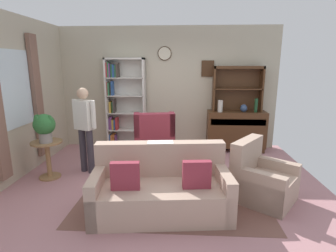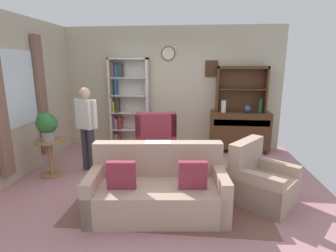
{
  "view_description": "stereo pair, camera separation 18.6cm",
  "coord_description": "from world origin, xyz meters",
  "px_view_note": "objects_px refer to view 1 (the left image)",
  "views": [
    {
      "loc": [
        0.34,
        -4.11,
        1.96
      ],
      "look_at": [
        0.1,
        0.2,
        0.95
      ],
      "focal_mm": 28.34,
      "sensor_mm": 36.0,
      "label": 1
    },
    {
      "loc": [
        0.53,
        -4.1,
        1.96
      ],
      "look_at": [
        0.1,
        0.2,
        0.95
      ],
      "focal_mm": 28.34,
      "sensor_mm": 36.0,
      "label": 2
    }
  ],
  "objects_px": {
    "sideboard_hutch": "(238,82)",
    "bottle_wine": "(256,105)",
    "wingback_chair": "(154,144)",
    "sideboard": "(236,129)",
    "bookshelf": "(123,104)",
    "armchair_floral": "(261,181)",
    "potted_plant_large": "(44,126)",
    "vase_round": "(244,108)",
    "coffee_table": "(178,161)",
    "couch_floral": "(161,190)",
    "vase_tall": "(220,106)",
    "plant_stand": "(48,155)",
    "person_reading": "(85,124)",
    "book_stack": "(183,155)"
  },
  "relations": [
    {
      "from": "couch_floral",
      "to": "person_reading",
      "type": "bearing_deg",
      "value": 139.03
    },
    {
      "from": "bookshelf",
      "to": "plant_stand",
      "type": "distance_m",
      "value": 2.14
    },
    {
      "from": "bookshelf",
      "to": "potted_plant_large",
      "type": "relative_size",
      "value": 4.29
    },
    {
      "from": "armchair_floral",
      "to": "potted_plant_large",
      "type": "xyz_separation_m",
      "value": [
        -3.49,
        0.52,
        0.66
      ]
    },
    {
      "from": "sideboard",
      "to": "bookshelf",
      "type": "bearing_deg",
      "value": 178.12
    },
    {
      "from": "vase_tall",
      "to": "armchair_floral",
      "type": "bearing_deg",
      "value": -81.34
    },
    {
      "from": "sideboard_hutch",
      "to": "person_reading",
      "type": "bearing_deg",
      "value": -152.71
    },
    {
      "from": "sideboard",
      "to": "bottle_wine",
      "type": "bearing_deg",
      "value": -12.89
    },
    {
      "from": "sideboard_hutch",
      "to": "bookshelf",
      "type": "bearing_deg",
      "value": -179.5
    },
    {
      "from": "sideboard",
      "to": "book_stack",
      "type": "relative_size",
      "value": 6.75
    },
    {
      "from": "potted_plant_large",
      "to": "person_reading",
      "type": "distance_m",
      "value": 0.67
    },
    {
      "from": "sideboard",
      "to": "sideboard_hutch",
      "type": "xyz_separation_m",
      "value": [
        0.0,
        0.11,
        1.05
      ]
    },
    {
      "from": "plant_stand",
      "to": "sideboard",
      "type": "bearing_deg",
      "value": 25.83
    },
    {
      "from": "bottle_wine",
      "to": "armchair_floral",
      "type": "height_order",
      "value": "bottle_wine"
    },
    {
      "from": "armchair_floral",
      "to": "coffee_table",
      "type": "height_order",
      "value": "armchair_floral"
    },
    {
      "from": "sideboard",
      "to": "wingback_chair",
      "type": "relative_size",
      "value": 1.24
    },
    {
      "from": "vase_round",
      "to": "potted_plant_large",
      "type": "height_order",
      "value": "potted_plant_large"
    },
    {
      "from": "potted_plant_large",
      "to": "plant_stand",
      "type": "bearing_deg",
      "value": 108.99
    },
    {
      "from": "vase_tall",
      "to": "potted_plant_large",
      "type": "bearing_deg",
      "value": -151.63
    },
    {
      "from": "sideboard",
      "to": "plant_stand",
      "type": "bearing_deg",
      "value": -154.17
    },
    {
      "from": "bottle_wine",
      "to": "vase_tall",
      "type": "bearing_deg",
      "value": 179.34
    },
    {
      "from": "armchair_floral",
      "to": "person_reading",
      "type": "height_order",
      "value": "person_reading"
    },
    {
      "from": "book_stack",
      "to": "armchair_floral",
      "type": "bearing_deg",
      "value": -27.19
    },
    {
      "from": "couch_floral",
      "to": "sideboard_hutch",
      "type": "bearing_deg",
      "value": 61.99
    },
    {
      "from": "couch_floral",
      "to": "armchair_floral",
      "type": "distance_m",
      "value": 1.5
    },
    {
      "from": "coffee_table",
      "to": "plant_stand",
      "type": "bearing_deg",
      "value": 179.81
    },
    {
      "from": "bookshelf",
      "to": "person_reading",
      "type": "bearing_deg",
      "value": -103.14
    },
    {
      "from": "sideboard_hutch",
      "to": "bottle_wine",
      "type": "relative_size",
      "value": 3.57
    },
    {
      "from": "bottle_wine",
      "to": "armchair_floral",
      "type": "distance_m",
      "value": 2.38
    },
    {
      "from": "sideboard_hutch",
      "to": "wingback_chair",
      "type": "distance_m",
      "value": 2.35
    },
    {
      "from": "vase_tall",
      "to": "wingback_chair",
      "type": "relative_size",
      "value": 0.25
    },
    {
      "from": "coffee_table",
      "to": "wingback_chair",
      "type": "bearing_deg",
      "value": 119.47
    },
    {
      "from": "wingback_chair",
      "to": "sideboard",
      "type": "bearing_deg",
      "value": 25.47
    },
    {
      "from": "bookshelf",
      "to": "couch_floral",
      "type": "relative_size",
      "value": 1.12
    },
    {
      "from": "vase_round",
      "to": "potted_plant_large",
      "type": "distance_m",
      "value": 4.05
    },
    {
      "from": "sideboard",
      "to": "armchair_floral",
      "type": "relative_size",
      "value": 1.21
    },
    {
      "from": "wingback_chair",
      "to": "coffee_table",
      "type": "bearing_deg",
      "value": -60.53
    },
    {
      "from": "bookshelf",
      "to": "sideboard",
      "type": "bearing_deg",
      "value": -1.88
    },
    {
      "from": "bottle_wine",
      "to": "armchair_floral",
      "type": "bearing_deg",
      "value": -101.33
    },
    {
      "from": "sideboard",
      "to": "plant_stand",
      "type": "height_order",
      "value": "sideboard"
    },
    {
      "from": "bottle_wine",
      "to": "coffee_table",
      "type": "height_order",
      "value": "bottle_wine"
    },
    {
      "from": "bottle_wine",
      "to": "plant_stand",
      "type": "xyz_separation_m",
      "value": [
        -3.95,
        -1.63,
        -0.66
      ]
    },
    {
      "from": "plant_stand",
      "to": "bookshelf",
      "type": "bearing_deg",
      "value": 62.65
    },
    {
      "from": "vase_tall",
      "to": "vase_round",
      "type": "bearing_deg",
      "value": 1.49
    },
    {
      "from": "bookshelf",
      "to": "armchair_floral",
      "type": "distance_m",
      "value": 3.59
    },
    {
      "from": "bookshelf",
      "to": "wingback_chair",
      "type": "bearing_deg",
      "value": -48.29
    },
    {
      "from": "sideboard_hutch",
      "to": "coffee_table",
      "type": "distance_m",
      "value": 2.55
    },
    {
      "from": "bookshelf",
      "to": "armchair_floral",
      "type": "relative_size",
      "value": 1.96
    },
    {
      "from": "vase_tall",
      "to": "armchair_floral",
      "type": "distance_m",
      "value": 2.37
    },
    {
      "from": "vase_round",
      "to": "armchair_floral",
      "type": "bearing_deg",
      "value": -94.67
    }
  ]
}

